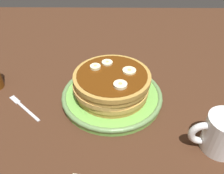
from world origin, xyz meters
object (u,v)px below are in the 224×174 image
Objects in this scene: fork at (23,106)px; banana_slice_0 at (129,71)px; plate at (112,95)px; pancake_stack at (112,84)px; banana_slice_1 at (120,85)px; banana_slice_2 at (95,67)px; banana_slice_3 at (107,63)px; coffee_mug at (222,133)px.

banana_slice_0 is at bearing -170.16° from fork.
banana_slice_0 reaches higher than plate.
banana_slice_1 is at bearing 113.23° from pancake_stack.
plate is at bearing 148.13° from banana_slice_2.
pancake_stack is 6.93× the size of banana_slice_3.
plate is at bearing 105.24° from banana_slice_3.
banana_slice_2 is 3.68cm from banana_slice_3.
coffee_mug is at bearing 138.06° from banana_slice_0.
banana_slice_2 reaches higher than pancake_stack.
pancake_stack is at bearing -33.84° from coffee_mug.
banana_slice_3 reaches higher than fork.
coffee_mug reaches higher than pancake_stack.
fork is (21.38, 8.39, -7.86)cm from banana_slice_3.
plate is 8.24cm from banana_slice_0.
banana_slice_2 is at bearing 36.94° from banana_slice_3.
banana_slice_1 reaches higher than banana_slice_3.
plate is at bearing -67.67° from banana_slice_1.
banana_slice_0 is 28.48cm from fork.
fork is at bearing 18.53° from banana_slice_2.
banana_slice_0 is at bearing -111.66° from banana_slice_1.
fork is (18.45, 6.18, -7.96)cm from banana_slice_2.
banana_slice_2 reaches higher than fork.
fork is at bearing -14.40° from coffee_mug.
plate is 8.71cm from banana_slice_1.
pancake_stack is (0.05, 0.09, 3.75)cm from plate.
banana_slice_1 is 9.62cm from banana_slice_2.
banana_slice_2 is (4.21, -2.74, 3.30)cm from pancake_stack.
banana_slice_0 is 0.33× the size of fork.
pancake_stack is at bearing 146.95° from banana_slice_2.
plate reaches higher than fork.
coffee_mug is at bearing 146.29° from banana_slice_2.
coffee_mug is at bearing 145.94° from plate.
banana_slice_0 is (-4.31, -1.24, 3.21)cm from pancake_stack.
pancake_stack is 5.83× the size of banana_slice_0.
pancake_stack is at bearing -171.36° from fork.
banana_slice_1 is at bearing 177.27° from fork.
pancake_stack is 6.02cm from banana_slice_1.
banana_slice_2 is at bearing -10.01° from banana_slice_0.
banana_slice_1 is 23.24cm from coffee_mug.
banana_slice_3 is 0.26× the size of coffee_mug.
banana_slice_3 is at bearing -143.06° from banana_slice_2.
banana_slice_0 is 1.19× the size of banana_slice_3.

